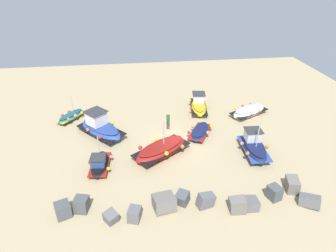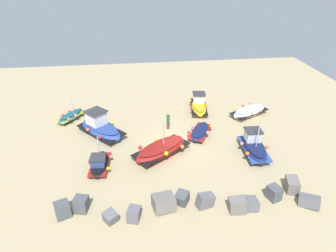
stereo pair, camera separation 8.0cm
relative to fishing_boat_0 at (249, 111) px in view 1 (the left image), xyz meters
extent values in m
plane|color=tan|center=(8.51, 4.44, -0.47)|extent=(47.97, 47.97, 0.00)
ellipsoid|color=white|center=(0.00, 0.00, -0.04)|extent=(4.55, 3.40, 0.88)
cube|color=black|center=(0.00, 0.00, 0.00)|extent=(4.43, 3.37, 0.09)
ellipsoid|color=beige|center=(0.00, 0.00, 0.32)|extent=(4.00, 2.98, 0.16)
sphere|color=yellow|center=(1.48, -0.28, 0.33)|extent=(0.25, 0.25, 0.25)
sphere|color=#EA7F75|center=(0.12, 1.09, 0.25)|extent=(0.25, 0.25, 0.25)
sphere|color=red|center=(0.41, -0.82, 0.26)|extent=(0.25, 0.25, 0.25)
sphere|color=orange|center=(-0.95, 0.55, 0.24)|extent=(0.25, 0.25, 0.25)
sphere|color=#EA7F75|center=(-0.65, -1.36, 0.25)|extent=(0.25, 0.25, 0.25)
ellipsoid|color=#2D4C9E|center=(15.07, 2.07, 0.06)|extent=(4.89, 5.09, 1.19)
cube|color=black|center=(15.07, 2.07, 0.11)|extent=(4.77, 4.95, 0.22)
ellipsoid|color=navy|center=(15.07, 2.07, 0.50)|extent=(4.27, 4.44, 0.29)
cube|color=white|center=(15.38, 1.72, 1.20)|extent=(2.05, 2.05, 1.23)
cube|color=#333338|center=(15.38, 1.72, 1.85)|extent=(2.38, 2.38, 0.06)
sphere|color=red|center=(14.97, 3.78, 0.35)|extent=(0.28, 0.28, 0.28)
sphere|color=yellow|center=(13.97, 1.66, 0.51)|extent=(0.28, 0.28, 0.28)
sphere|color=orange|center=(16.17, 2.47, 0.43)|extent=(0.28, 0.28, 0.28)
sphere|color=orange|center=(15.16, 0.36, 0.34)|extent=(0.28, 0.28, 0.28)
ellipsoid|color=navy|center=(2.18, 6.69, 0.00)|extent=(1.91, 4.29, 1.05)
cube|color=#2D4C9E|center=(2.18, 6.69, 0.05)|extent=(1.91, 4.12, 0.18)
ellipsoid|color=#151E45|center=(2.18, 6.69, 0.40)|extent=(1.64, 3.77, 0.24)
cube|color=silver|center=(2.14, 6.03, 0.93)|extent=(1.25, 1.17, 0.91)
cube|color=#333338|center=(2.14, 6.03, 1.42)|extent=(1.45, 1.36, 0.06)
cylinder|color=#B7B7BC|center=(2.20, 7.05, 1.61)|extent=(0.08, 0.08, 2.27)
sphere|color=orange|center=(3.17, 7.74, 0.36)|extent=(0.31, 0.31, 0.31)
sphere|color=orange|center=(1.26, 7.11, 0.38)|extent=(0.31, 0.31, 0.31)
sphere|color=#EA7F75|center=(3.09, 6.27, 0.34)|extent=(0.31, 0.31, 0.31)
sphere|color=orange|center=(1.18, 5.64, 0.35)|extent=(0.31, 0.31, 0.31)
ellipsoid|color=gold|center=(4.97, -1.76, -0.05)|extent=(2.21, 4.37, 0.94)
cube|color=black|center=(4.97, -1.76, -0.01)|extent=(2.20, 4.21, 0.18)
ellipsoid|color=gold|center=(4.97, -1.76, 0.30)|extent=(1.90, 3.84, 0.23)
cube|color=white|center=(4.88, -2.37, 0.80)|extent=(1.34, 1.42, 0.87)
cube|color=#333338|center=(4.88, -2.37, 1.27)|extent=(1.55, 1.64, 0.06)
sphere|color=red|center=(5.99, -0.92, 0.25)|extent=(0.25, 0.25, 0.25)
sphere|color=yellow|center=(4.10, -1.63, 0.24)|extent=(0.25, 0.25, 0.25)
sphere|color=yellow|center=(5.71, -2.85, 0.28)|extent=(0.25, 0.25, 0.25)
ellipsoid|color=maroon|center=(9.86, 5.87, 0.01)|extent=(5.29, 4.53, 1.02)
cube|color=black|center=(9.86, 5.87, 0.06)|extent=(5.16, 4.46, 0.13)
ellipsoid|color=maroon|center=(9.86, 5.87, 0.42)|extent=(4.65, 3.98, 0.20)
cylinder|color=#B7B7BC|center=(9.63, 5.71, 1.54)|extent=(0.08, 0.08, 2.09)
sphere|color=orange|center=(8.12, 6.04, 0.28)|extent=(0.35, 0.35, 0.35)
sphere|color=yellow|center=(10.14, 4.69, 0.28)|extent=(0.35, 0.35, 0.35)
sphere|color=yellow|center=(9.58, 7.05, 0.44)|extent=(0.35, 0.35, 0.35)
sphere|color=red|center=(11.59, 5.71, 0.27)|extent=(0.35, 0.35, 0.35)
ellipsoid|color=navy|center=(5.96, 3.23, -0.14)|extent=(2.88, 3.68, 0.68)
cube|color=maroon|center=(5.96, 3.23, -0.10)|extent=(2.85, 3.58, 0.06)
ellipsoid|color=#151E45|center=(5.96, 3.23, 0.15)|extent=(2.53, 3.23, 0.12)
sphere|color=yellow|center=(4.82, 2.83, 0.16)|extent=(0.30, 0.30, 0.30)
sphere|color=#EA7F75|center=(6.51, 2.57, 0.10)|extent=(0.30, 0.30, 0.30)
sphere|color=#EA7F75|center=(5.41, 3.88, 0.15)|extent=(0.30, 0.30, 0.30)
sphere|color=red|center=(7.10, 3.63, 0.13)|extent=(0.30, 0.30, 0.30)
ellipsoid|color=#1E6670|center=(18.32, -1.35, -0.11)|extent=(2.83, 3.31, 0.78)
cube|color=gold|center=(18.32, -1.35, -0.07)|extent=(2.75, 3.20, 0.12)
ellipsoid|color=#1A565F|center=(18.32, -1.35, 0.19)|extent=(2.46, 2.89, 0.17)
cylinder|color=#B7B7BC|center=(18.07, -1.69, 1.17)|extent=(0.08, 0.08, 1.85)
sphere|color=yellow|center=(17.25, -1.71, 0.12)|extent=(0.32, 0.32, 0.32)
sphere|color=red|center=(18.59, -2.12, 0.08)|extent=(0.32, 0.32, 0.32)
sphere|color=#EA7F75|center=(17.79, -0.97, 0.19)|extent=(0.32, 0.32, 0.32)
sphere|color=red|center=(19.13, -1.37, 0.07)|extent=(0.32, 0.32, 0.32)
sphere|color=orange|center=(18.33, -0.22, 0.21)|extent=(0.32, 0.32, 0.32)
ellipsoid|color=black|center=(14.81, 6.99, -0.17)|extent=(1.60, 3.39, 0.60)
cube|color=maroon|center=(14.81, 6.99, -0.14)|extent=(1.64, 3.26, 0.05)
ellipsoid|color=black|center=(14.81, 6.99, 0.08)|extent=(1.40, 2.98, 0.10)
cube|color=#2D4784|center=(14.84, 7.37, 0.45)|extent=(1.07, 1.09, 0.65)
cube|color=#333338|center=(14.84, 7.37, 0.81)|extent=(1.24, 1.27, 0.06)
cylinder|color=#B7B7BC|center=(14.77, 6.59, 1.13)|extent=(0.08, 0.08, 2.01)
sphere|color=#EA7F75|center=(13.98, 6.30, -0.02)|extent=(0.27, 0.27, 0.27)
sphere|color=red|center=(15.57, 6.93, 0.02)|extent=(0.27, 0.27, 0.27)
sphere|color=yellow|center=(14.11, 7.82, 0.00)|extent=(0.27, 0.27, 0.27)
cylinder|color=brown|center=(8.68, 1.73, -0.01)|extent=(0.14, 0.14, 0.91)
cylinder|color=brown|center=(8.83, 1.68, -0.01)|extent=(0.14, 0.14, 0.91)
cylinder|color=#236B33|center=(8.76, 1.71, 0.74)|extent=(0.32, 0.32, 0.60)
sphere|color=tan|center=(8.76, 1.71, 1.15)|extent=(0.22, 0.22, 0.22)
cube|color=slate|center=(0.79, 12.83, -0.11)|extent=(1.49, 1.46, 1.00)
cube|color=slate|center=(1.21, 11.30, 0.01)|extent=(1.15, 1.37, 1.02)
cube|color=#4C5156|center=(2.84, 11.93, 0.03)|extent=(1.01, 1.07, 1.01)
cube|color=slate|center=(4.90, 12.51, -0.13)|extent=(1.35, 1.08, 0.87)
cube|color=slate|center=(5.71, 12.73, 0.04)|extent=(1.15, 0.86, 1.12)
cube|color=slate|center=(7.60, 12.02, -0.01)|extent=(1.33, 0.95, 1.11)
cube|color=#4C5156|center=(9.08, 11.57, -0.05)|extent=(1.19, 1.23, 0.98)
cube|color=slate|center=(10.34, 11.83, -0.01)|extent=(1.59, 1.57, 1.14)
cube|color=slate|center=(12.28, 12.57, -0.03)|extent=(1.00, 1.05, 0.93)
cube|color=slate|center=(13.73, 12.57, -0.09)|extent=(1.07, 1.19, 0.95)
cube|color=#4C5156|center=(15.62, 11.38, 0.05)|extent=(1.06, 1.00, 1.12)
cube|color=#4C5156|center=(16.76, 11.60, -0.03)|extent=(1.22, 1.34, 0.99)
camera|label=1|loc=(11.85, 25.41, 13.56)|focal=30.62mm
camera|label=2|loc=(11.77, 25.42, 13.56)|focal=30.62mm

